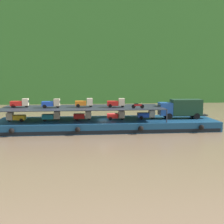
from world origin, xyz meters
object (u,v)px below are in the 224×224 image
(mini_truck_lower_fore, at_px, (116,115))
(motorcycle_upper_port, at_px, (138,106))
(mini_truck_lower_bow, at_px, (146,115))
(mini_truck_upper_stern, at_px, (20,103))
(mini_truck_lower_stern, at_px, (16,117))
(cargo_barge, at_px, (107,124))
(mini_truck_lower_aft, at_px, (52,116))
(mini_truck_upper_bow, at_px, (116,103))
(mini_truck_upper_mid, at_px, (51,103))
(covered_lorry, at_px, (181,108))
(mini_truck_upper_fore, at_px, (84,103))
(mini_truck_lower_mid, at_px, (83,116))

(mini_truck_lower_fore, xyz_separation_m, motorcycle_upper_port, (3.03, -2.10, 1.74))
(mini_truck_lower_bow, distance_m, mini_truck_upper_stern, 19.93)
(mini_truck_lower_stern, bearing_deg, cargo_barge, 1.89)
(mini_truck_lower_aft, relative_size, mini_truck_upper_bow, 0.98)
(motorcycle_upper_port, bearing_deg, mini_truck_upper_mid, 170.85)
(mini_truck_lower_fore, bearing_deg, motorcycle_upper_port, -34.78)
(mini_truck_lower_stern, xyz_separation_m, mini_truck_lower_aft, (5.30, 0.36, 0.00))
(mini_truck_upper_stern, relative_size, mini_truck_upper_bow, 0.99)
(cargo_barge, relative_size, mini_truck_upper_stern, 12.22)
(covered_lorry, height_order, mini_truck_lower_stern, covered_lorry)
(mini_truck_lower_stern, relative_size, mini_truck_upper_mid, 1.01)
(mini_truck_upper_fore, xyz_separation_m, mini_truck_upper_bow, (4.95, -0.69, 0.00))
(mini_truck_lower_stern, distance_m, mini_truck_lower_fore, 15.33)
(mini_truck_lower_aft, height_order, mini_truck_lower_mid, same)
(mini_truck_upper_mid, bearing_deg, motorcycle_upper_port, -9.15)
(mini_truck_upper_bow, bearing_deg, mini_truck_lower_fore, 86.38)
(covered_lorry, xyz_separation_m, mini_truck_upper_fore, (-15.56, 0.18, 1.00))
(mini_truck_lower_fore, xyz_separation_m, mini_truck_upper_fore, (-4.97, 0.42, 2.00))
(mini_truck_lower_aft, relative_size, mini_truck_lower_mid, 1.00)
(mini_truck_lower_bow, distance_m, motorcycle_upper_port, 3.54)
(mini_truck_lower_fore, bearing_deg, mini_truck_upper_bow, -93.62)
(mini_truck_lower_stern, height_order, motorcycle_upper_port, motorcycle_upper_port)
(mini_truck_lower_mid, relative_size, mini_truck_upper_mid, 1.00)
(mini_truck_lower_mid, distance_m, mini_truck_upper_mid, 5.17)
(mini_truck_lower_aft, distance_m, mini_truck_lower_fore, 10.03)
(covered_lorry, relative_size, mini_truck_upper_fore, 2.88)
(mini_truck_lower_stern, height_order, mini_truck_upper_mid, mini_truck_upper_mid)
(cargo_barge, bearing_deg, mini_truck_upper_stern, 176.72)
(cargo_barge, distance_m, mini_truck_upper_fore, 4.95)
(mini_truck_upper_mid, bearing_deg, mini_truck_lower_bow, 1.28)
(cargo_barge, height_order, motorcycle_upper_port, motorcycle_upper_port)
(mini_truck_upper_stern, xyz_separation_m, mini_truck_upper_fore, (9.93, -0.53, 0.00))
(mini_truck_lower_mid, bearing_deg, mini_truck_lower_fore, -2.12)
(mini_truck_lower_fore, xyz_separation_m, mini_truck_upper_stern, (-14.90, 0.95, 2.00))
(mini_truck_lower_aft, xyz_separation_m, mini_truck_upper_stern, (-4.86, 0.87, 2.00))
(cargo_barge, relative_size, mini_truck_upper_mid, 12.38)
(mini_truck_lower_stern, bearing_deg, mini_truck_lower_aft, 3.93)
(mini_truck_lower_fore, relative_size, mini_truck_upper_stern, 0.99)
(cargo_barge, relative_size, mini_truck_lower_aft, 12.40)
(covered_lorry, xyz_separation_m, motorcycle_upper_port, (-7.57, -2.34, 0.74))
(mini_truck_lower_stern, relative_size, mini_truck_upper_stern, 1.00)
(mini_truck_lower_fore, bearing_deg, mini_truck_upper_fore, 175.20)
(mini_truck_lower_mid, relative_size, mini_truck_lower_bow, 1.00)
(mini_truck_lower_bow, xyz_separation_m, mini_truck_upper_bow, (-4.94, -0.60, 2.00))
(mini_truck_lower_aft, relative_size, mini_truck_upper_mid, 1.00)
(mini_truck_lower_aft, height_order, mini_truck_upper_bow, mini_truck_upper_bow)
(mini_truck_upper_fore, distance_m, mini_truck_upper_bow, 5.00)
(mini_truck_lower_aft, xyz_separation_m, mini_truck_lower_bow, (14.95, 0.25, 0.00))
(mini_truck_lower_bow, bearing_deg, mini_truck_upper_bow, -173.08)
(cargo_barge, relative_size, mini_truck_lower_mid, 12.38)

